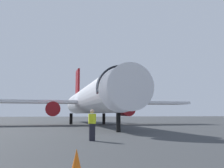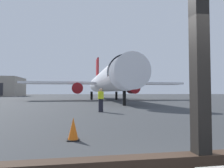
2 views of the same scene
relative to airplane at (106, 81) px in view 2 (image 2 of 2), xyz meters
The scene contains 5 objects.
ground_plane 8.19m from the airplane, 115.37° to the left, with size 220.00×220.00×0.00m, color #383A3D.
window_frame 33.48m from the airplane, 95.48° to the right, with size 8.10×0.24×3.81m.
airplane is the anchor object (origin of this frame).
ground_crew_worker 21.69m from the airplane, 98.69° to the right, with size 0.40×0.56×1.74m.
traffic_cone 30.26m from the airplane, 99.57° to the right, with size 0.36×0.36×0.67m.
Camera 2 is at (-1.67, -2.54, 1.43)m, focal length 32.08 mm.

